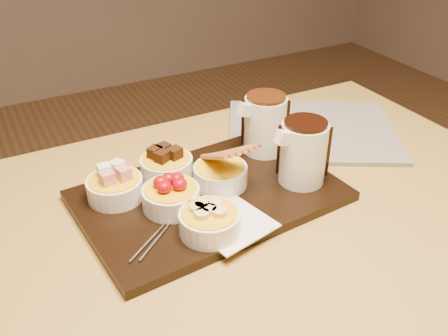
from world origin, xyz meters
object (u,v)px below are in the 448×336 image
pitcher_dark_chocolate (303,153)px  newspaper (312,130)px  bowl_strawberries (171,198)px  dining_table (234,259)px  pitcher_milk_chocolate (265,125)px  serving_board (210,196)px

pitcher_dark_chocolate → newspaper: pitcher_dark_chocolate is taller
bowl_strawberries → pitcher_dark_chocolate: bearing=-7.8°
dining_table → newspaper: newspaper is taller
bowl_strawberries → pitcher_milk_chocolate: bearing=21.2°
dining_table → serving_board: bearing=103.5°
serving_board → bowl_strawberries: size_ratio=4.60×
bowl_strawberries → dining_table: bearing=-29.4°
serving_board → pitcher_milk_chocolate: size_ratio=3.92×
dining_table → serving_board: size_ratio=2.61×
bowl_strawberries → pitcher_milk_chocolate: 0.27m
bowl_strawberries → pitcher_milk_chocolate: pitcher_milk_chocolate is taller
dining_table → pitcher_milk_chocolate: size_ratio=10.24×
pitcher_dark_chocolate → dining_table: bearing=-177.6°
serving_board → pitcher_dark_chocolate: (0.17, -0.05, 0.07)m
pitcher_milk_chocolate → dining_table: bearing=-140.4°
dining_table → pitcher_dark_chocolate: (0.15, 0.02, 0.18)m
bowl_strawberries → pitcher_dark_chocolate: 0.25m
serving_board → bowl_strawberries: (-0.08, -0.01, 0.03)m
serving_board → pitcher_milk_chocolate: (0.17, 0.08, 0.07)m
pitcher_milk_chocolate → serving_board: bearing=-158.2°
pitcher_milk_chocolate → pitcher_dark_chocolate: bearing=-94.4°
dining_table → pitcher_dark_chocolate: size_ratio=10.24×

